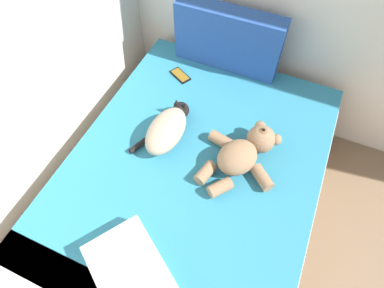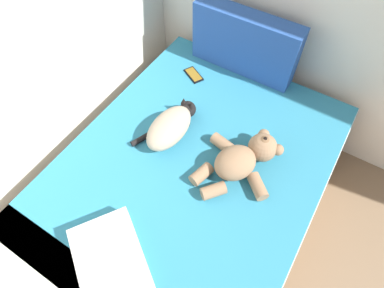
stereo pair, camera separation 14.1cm
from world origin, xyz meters
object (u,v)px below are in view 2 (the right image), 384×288
at_px(teddy_bear, 243,159).
at_px(patterned_cushion, 245,43).
at_px(throw_pillow, 111,262).
at_px(bed, 189,192).
at_px(cell_phone, 194,75).
at_px(cat, 171,126).

bearing_deg(teddy_bear, patterned_cushion, 117.14).
relative_size(patterned_cushion, throw_pillow, 1.73).
xyz_separation_m(bed, patterned_cushion, (-0.12, 0.87, 0.48)).
height_order(teddy_bear, throw_pillow, teddy_bear).
bearing_deg(throw_pillow, patterned_cushion, 94.01).
distance_m(bed, patterned_cushion, 1.00).
bearing_deg(bed, cell_phone, 119.36).
bearing_deg(cat, patterned_cushion, 82.86).
bearing_deg(cat, throw_pillow, -75.72).
height_order(cat, throw_pillow, cat).
xyz_separation_m(cell_phone, throw_pillow, (0.34, -1.24, 0.05)).
bearing_deg(teddy_bear, cat, -177.67).
xyz_separation_m(bed, teddy_bear, (0.24, 0.17, 0.35)).
bearing_deg(patterned_cushion, cat, -97.14).
bearing_deg(patterned_cushion, throw_pillow, -85.99).
bearing_deg(bed, teddy_bear, 36.35).
xyz_separation_m(cat, teddy_bear, (0.45, 0.02, 0.00)).
bearing_deg(patterned_cushion, cell_phone, -134.83).
distance_m(bed, cell_phone, 0.78).
bearing_deg(cat, bed, -36.10).
bearing_deg(teddy_bear, throw_pillow, -108.15).
xyz_separation_m(bed, cat, (-0.21, 0.15, 0.35)).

